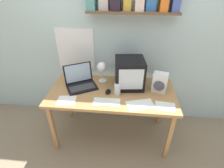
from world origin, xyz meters
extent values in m
plane|color=gray|center=(0.00, 0.00, 0.00)|extent=(12.00, 12.00, 0.00)
cube|color=silver|center=(0.00, 0.51, 1.30)|extent=(5.60, 0.06, 2.60)
cube|color=white|center=(-0.55, 0.48, 1.07)|extent=(0.51, 0.01, 0.57)
cube|color=brown|center=(0.19, 0.39, 1.57)|extent=(1.05, 0.18, 0.02)
cube|color=#271B28|center=(0.00, 0.41, 1.67)|extent=(0.11, 0.15, 0.17)
cube|color=beige|center=(0.27, 0.41, 1.67)|extent=(0.10, 0.15, 0.17)
cube|color=#2F68AE|center=(0.39, 0.42, 1.70)|extent=(0.11, 0.12, 0.22)
cube|color=#B37F4A|center=(0.00, 0.00, 0.73)|extent=(1.50, 0.73, 0.03)
cube|color=#B37F4A|center=(-0.69, -0.30, 0.35)|extent=(0.04, 0.05, 0.71)
cube|color=#B37F4A|center=(0.69, -0.30, 0.35)|extent=(0.04, 0.05, 0.71)
cube|color=#B37F4A|center=(-0.69, 0.30, 0.35)|extent=(0.04, 0.05, 0.71)
cube|color=#B37F4A|center=(0.69, 0.30, 0.35)|extent=(0.04, 0.05, 0.71)
cube|color=black|center=(0.20, 0.15, 0.92)|extent=(0.38, 0.38, 0.36)
cube|color=silver|center=(0.22, -0.02, 0.93)|extent=(0.28, 0.04, 0.26)
cube|color=black|center=(-0.38, 0.03, 0.75)|extent=(0.43, 0.39, 0.02)
cube|color=#38383A|center=(-0.37, 0.02, 0.76)|extent=(0.33, 0.26, 0.00)
cube|color=black|center=(-0.45, 0.16, 0.88)|extent=(0.33, 0.22, 0.24)
cube|color=#ADC8DD|center=(-0.45, 0.16, 0.88)|extent=(0.30, 0.20, 0.22)
cylinder|color=white|center=(-0.14, 0.21, 0.75)|extent=(0.11, 0.11, 0.01)
cylinder|color=white|center=(-0.14, 0.21, 0.87)|extent=(0.02, 0.02, 0.23)
sphere|color=white|center=(-0.14, 0.14, 0.99)|extent=(0.12, 0.12, 0.12)
cylinder|color=white|center=(0.07, -0.05, 0.81)|extent=(0.07, 0.07, 0.13)
cylinder|color=orange|center=(0.07, -0.05, 0.79)|extent=(0.07, 0.07, 0.10)
cube|color=white|center=(0.56, 0.06, 0.86)|extent=(0.19, 0.16, 0.24)
cylinder|color=#4C4C51|center=(0.54, 0.00, 0.85)|extent=(0.12, 0.04, 0.12)
ellipsoid|color=black|center=(-0.04, -0.04, 0.76)|extent=(0.07, 0.11, 0.03)
cube|color=white|center=(0.33, -0.23, 0.74)|extent=(0.33, 0.25, 0.00)
cube|color=white|center=(0.59, -0.24, 0.74)|extent=(0.23, 0.18, 0.00)
cube|color=white|center=(-0.04, -0.22, 0.74)|extent=(0.30, 0.15, 0.00)
cube|color=white|center=(-0.49, -0.24, 0.74)|extent=(0.22, 0.20, 0.00)
camera|label=1|loc=(0.18, -1.73, 1.94)|focal=28.00mm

